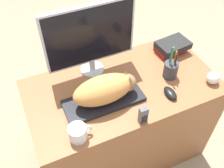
# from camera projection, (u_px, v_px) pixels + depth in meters

# --- Properties ---
(desk) EXTENTS (1.13, 0.60, 0.73)m
(desk) POSITION_uv_depth(u_px,v_px,m) (121.00, 122.00, 1.80)
(desk) COLOR brown
(desk) RESTS_ON ground_plane
(keyboard) EXTENTS (0.44, 0.18, 0.02)m
(keyboard) POSITION_uv_depth(u_px,v_px,m) (104.00, 101.00, 1.45)
(keyboard) COLOR black
(keyboard) RESTS_ON desk
(cat) EXTENTS (0.36, 0.16, 0.15)m
(cat) POSITION_uv_depth(u_px,v_px,m) (106.00, 89.00, 1.39)
(cat) COLOR #D18C47
(cat) RESTS_ON keyboard
(monitor) EXTENTS (0.53, 0.15, 0.45)m
(monitor) POSITION_uv_depth(u_px,v_px,m) (90.00, 37.00, 1.44)
(monitor) COLOR #B7B7BC
(monitor) RESTS_ON desk
(computer_mouse) EXTENTS (0.05, 0.11, 0.03)m
(computer_mouse) POSITION_uv_depth(u_px,v_px,m) (170.00, 93.00, 1.48)
(computer_mouse) COLOR black
(computer_mouse) RESTS_ON desk
(coffee_mug) EXTENTS (0.12, 0.09, 0.08)m
(coffee_mug) POSITION_uv_depth(u_px,v_px,m) (78.00, 133.00, 1.27)
(coffee_mug) COLOR silver
(coffee_mug) RESTS_ON desk
(pen_cup) EXTENTS (0.09, 0.09, 0.23)m
(pen_cup) POSITION_uv_depth(u_px,v_px,m) (171.00, 69.00, 1.56)
(pen_cup) COLOR #38383D
(pen_cup) RESTS_ON desk
(baseball) EXTENTS (0.08, 0.08, 0.08)m
(baseball) POSITION_uv_depth(u_px,v_px,m) (213.00, 78.00, 1.53)
(baseball) COLOR silver
(baseball) RESTS_ON desk
(phone) EXTENTS (0.04, 0.03, 0.10)m
(phone) POSITION_uv_depth(u_px,v_px,m) (143.00, 115.00, 1.33)
(phone) COLOR #4C4C51
(phone) RESTS_ON desk
(book_stack) EXTENTS (0.22, 0.16, 0.08)m
(book_stack) POSITION_uv_depth(u_px,v_px,m) (172.00, 47.00, 1.72)
(book_stack) COLOR maroon
(book_stack) RESTS_ON desk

